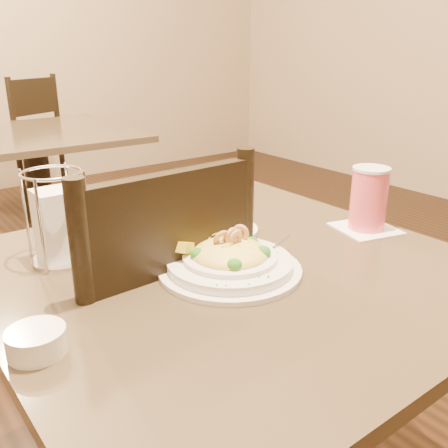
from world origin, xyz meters
TOP-DOWN VIEW (x-y plane):
  - main_table at (0.00, 0.00)m, footprint 0.90×0.90m
  - background_table at (0.18, 1.79)m, footprint 0.92×0.92m
  - dining_chair_near at (-0.11, 0.17)m, footprint 0.43×0.43m
  - dining_chair_far at (0.40, 2.73)m, footprint 0.56×0.56m
  - pasta_bowl at (-0.02, -0.03)m, footprint 0.30×0.27m
  - drink_glass at (0.38, -0.04)m, footprint 0.16×0.16m
  - bread_basket at (-0.04, 0.29)m, footprint 0.24×0.21m
  - napkin_caddy at (-0.26, 0.22)m, footprint 0.12×0.12m
  - side_plate at (0.09, 0.15)m, footprint 0.22×0.22m
  - butter_ramekin at (-0.40, -0.07)m, footprint 0.09×0.09m

SIDE VIEW (x-z plane):
  - main_table at x=0.00m, z-range 0.13..0.85m
  - background_table at x=0.18m, z-range 0.13..0.85m
  - dining_chair_near at x=-0.11m, z-range 0.03..0.96m
  - dining_chair_far at x=0.40m, z-range 0.03..0.96m
  - side_plate at x=0.09m, z-range 0.71..0.72m
  - butter_ramekin at x=-0.40m, z-range 0.71..0.75m
  - bread_basket at x=-0.04m, z-range 0.71..0.76m
  - pasta_bowl at x=-0.02m, z-range 0.69..0.78m
  - drink_glass at x=0.38m, z-range 0.71..0.86m
  - napkin_caddy at x=-0.26m, z-range 0.70..0.89m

